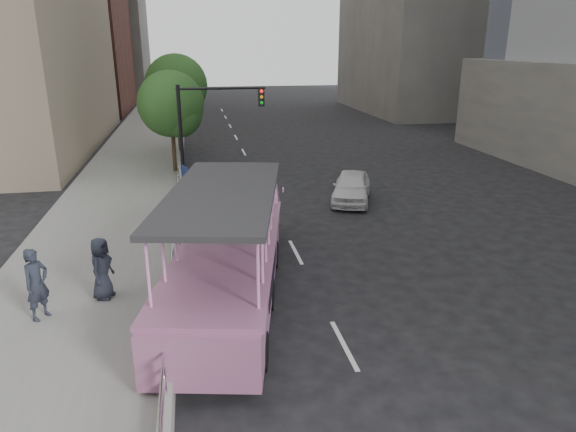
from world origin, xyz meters
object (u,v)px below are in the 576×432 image
at_px(street_tree_near, 173,107).
at_px(car, 352,187).
at_px(pedestrian_far, 102,268).
at_px(duck_boat, 232,249).
at_px(pedestrian_near, 37,284).
at_px(parking_sign, 187,195).
at_px(traffic_signal, 205,121).
at_px(street_tree_far, 178,88).

bearing_deg(street_tree_near, car, -38.01).
bearing_deg(pedestrian_far, street_tree_near, 12.17).
bearing_deg(pedestrian_far, duck_boat, -63.95).
bearing_deg(street_tree_near, duck_boat, -82.47).
bearing_deg(pedestrian_near, car, -15.68).
distance_m(parking_sign, street_tree_near, 10.26).
relative_size(pedestrian_far, traffic_signal, 0.34).
bearing_deg(duck_boat, street_tree_near, 97.53).
bearing_deg(street_tree_near, pedestrian_far, -96.47).
bearing_deg(traffic_signal, parking_sign, -98.35).
bearing_deg(street_tree_far, street_tree_near, -91.91).
height_order(parking_sign, street_tree_far, street_tree_far).
height_order(pedestrian_far, street_tree_far, street_tree_far).
distance_m(duck_boat, car, 10.19).
distance_m(pedestrian_near, pedestrian_far, 1.67).
height_order(car, street_tree_far, street_tree_far).
distance_m(duck_boat, street_tree_near, 14.74).
relative_size(traffic_signal, street_tree_near, 0.91).
relative_size(duck_boat, parking_sign, 3.77).
height_order(pedestrian_near, parking_sign, parking_sign).
relative_size(parking_sign, traffic_signal, 0.54).
xyz_separation_m(duck_boat, car, (6.17, 8.09, -0.58)).
bearing_deg(duck_boat, traffic_signal, 91.60).
distance_m(car, traffic_signal, 7.62).
bearing_deg(duck_boat, street_tree_far, 94.78).
distance_m(pedestrian_near, street_tree_near, 16.25).
bearing_deg(traffic_signal, street_tree_far, 98.43).
relative_size(pedestrian_far, parking_sign, 0.62).
height_order(traffic_signal, street_tree_far, street_tree_far).
height_order(duck_boat, traffic_signal, traffic_signal).
xyz_separation_m(pedestrian_far, parking_sign, (2.31, 4.83, 0.59)).
relative_size(duck_boat, pedestrian_far, 6.09).
bearing_deg(pedestrian_near, street_tree_far, 25.51).
relative_size(duck_boat, street_tree_near, 1.86).
bearing_deg(duck_boat, pedestrian_near, -164.98).
relative_size(traffic_signal, street_tree_far, 0.81).
xyz_separation_m(car, pedestrian_far, (-9.76, -8.56, 0.48)).
distance_m(parking_sign, street_tree_far, 16.24).
xyz_separation_m(pedestrian_far, traffic_signal, (3.28, 11.43, 2.32)).
bearing_deg(pedestrian_near, duck_boat, -40.83).
bearing_deg(duck_boat, car, 52.68).
xyz_separation_m(duck_boat, pedestrian_far, (-3.59, -0.47, -0.10)).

